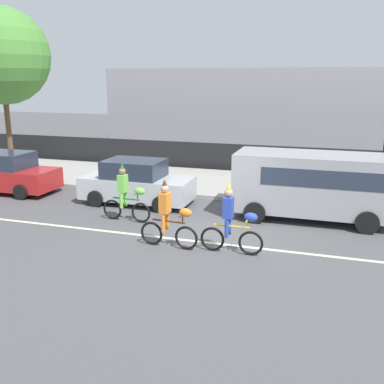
# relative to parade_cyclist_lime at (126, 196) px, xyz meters

# --- Properties ---
(ground_plane) EXTENTS (80.00, 80.00, 0.00)m
(ground_plane) POSITION_rel_parade_cyclist_lime_xyz_m (3.18, -0.63, -0.84)
(ground_plane) COLOR #4C4C4F
(road_centre_line) EXTENTS (36.00, 0.14, 0.01)m
(road_centre_line) POSITION_rel_parade_cyclist_lime_xyz_m (3.18, -1.13, -0.84)
(road_centre_line) COLOR beige
(road_centre_line) RESTS_ON ground
(sidewalk_curb) EXTENTS (60.00, 5.00, 0.15)m
(sidewalk_curb) POSITION_rel_parade_cyclist_lime_xyz_m (3.18, 5.87, -0.77)
(sidewalk_curb) COLOR #9E9B93
(sidewalk_curb) RESTS_ON ground
(fence_line) EXTENTS (40.00, 0.08, 1.40)m
(fence_line) POSITION_rel_parade_cyclist_lime_xyz_m (3.18, 8.77, -0.14)
(fence_line) COLOR black
(fence_line) RESTS_ON ground
(building_backdrop) EXTENTS (28.00, 8.00, 5.11)m
(building_backdrop) POSITION_rel_parade_cyclist_lime_xyz_m (6.28, 17.37, 1.71)
(building_backdrop) COLOR #99939E
(building_backdrop) RESTS_ON ground
(parade_cyclist_lime) EXTENTS (1.72, 0.50, 1.92)m
(parade_cyclist_lime) POSITION_rel_parade_cyclist_lime_xyz_m (0.00, 0.00, 0.00)
(parade_cyclist_lime) COLOR black
(parade_cyclist_lime) RESTS_ON ground
(parade_cyclist_orange) EXTENTS (1.72, 0.50, 1.92)m
(parade_cyclist_orange) POSITION_rel_parade_cyclist_lime_xyz_m (2.14, -1.78, 0.00)
(parade_cyclist_orange) COLOR black
(parade_cyclist_orange) RESTS_ON ground
(parade_cyclist_cobalt) EXTENTS (1.72, 0.50, 1.92)m
(parade_cyclist_cobalt) POSITION_rel_parade_cyclist_lime_xyz_m (3.89, -1.67, 0.00)
(parade_cyclist_cobalt) COLOR black
(parade_cyclist_cobalt) RESTS_ON ground
(parked_van_grey) EXTENTS (5.00, 2.22, 2.18)m
(parked_van_grey) POSITION_rel_parade_cyclist_lime_xyz_m (5.79, 2.07, 0.44)
(parked_van_grey) COLOR #99999E
(parked_van_grey) RESTS_ON ground
(parked_car_silver) EXTENTS (4.10, 1.92, 1.64)m
(parked_car_silver) POSITION_rel_parade_cyclist_lime_xyz_m (-0.58, 2.05, -0.06)
(parked_car_silver) COLOR #B7BABF
(parked_car_silver) RESTS_ON ground
(parked_car_red) EXTENTS (4.10, 1.92, 1.64)m
(parked_car_red) POSITION_rel_parade_cyclist_lime_xyz_m (-6.35, 2.03, -0.06)
(parked_car_red) COLOR #AD1E1E
(parked_car_red) RESTS_ON ground
(street_tree_near_lamp) EXTENTS (4.24, 4.24, 7.46)m
(street_tree_near_lamp) POSITION_rel_parade_cyclist_lime_xyz_m (-7.98, 4.33, 4.64)
(street_tree_near_lamp) COLOR brown
(street_tree_near_lamp) RESTS_ON sidewalk_curb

